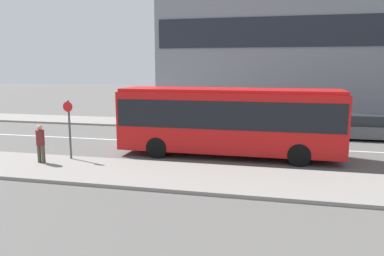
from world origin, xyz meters
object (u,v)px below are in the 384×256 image
(pedestrian_near_stop, at_px, (40,141))
(bus_stop_sign, at_px, (69,125))
(city_bus, at_px, (229,118))
(parked_car_0, at_px, (365,128))

(pedestrian_near_stop, height_order, bus_stop_sign, bus_stop_sign)
(city_bus, distance_m, parked_car_0, 9.19)
(pedestrian_near_stop, bearing_deg, parked_car_0, -144.98)
(city_bus, xyz_separation_m, parked_car_0, (7.04, 5.80, -1.14))
(bus_stop_sign, bearing_deg, parked_car_0, 31.77)
(parked_car_0, bearing_deg, city_bus, -140.49)
(city_bus, relative_size, bus_stop_sign, 3.94)
(parked_car_0, xyz_separation_m, bus_stop_sign, (-13.60, -8.42, 0.97))
(bus_stop_sign, bearing_deg, city_bus, 21.77)
(pedestrian_near_stop, distance_m, bus_stop_sign, 1.36)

